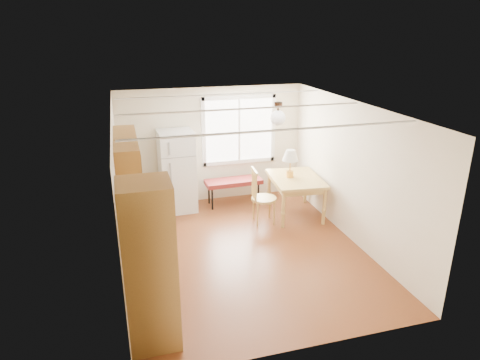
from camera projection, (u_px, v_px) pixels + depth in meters
name	position (u px, v px, depth m)	size (l,w,h in m)	color
room_shell	(245.00, 183.00, 7.03)	(4.60, 5.60, 2.62)	#502310
kitchen_run	(143.00, 236.00, 6.16)	(0.65, 3.40, 2.20)	brown
window_unit	(239.00, 130.00, 9.32)	(1.64, 0.05, 1.51)	white
pendant_light	(278.00, 117.00, 7.24)	(0.26, 0.26, 0.40)	#301E15
refrigerator	(177.00, 171.00, 8.87)	(0.72, 0.74, 1.70)	silver
bench	(234.00, 182.00, 9.25)	(1.24, 0.49, 0.56)	maroon
dining_table	(296.00, 182.00, 8.67)	(1.09, 1.38, 0.80)	#AB8842
chair	(259.00, 192.00, 8.31)	(0.49, 0.49, 1.11)	#AB8842
table_lamp	(290.00, 158.00, 8.53)	(0.33, 0.33, 0.57)	gold
coffee_maker	(145.00, 245.00, 5.49)	(0.21, 0.26, 0.39)	black
kettle	(141.00, 231.00, 5.96)	(0.13, 0.13, 0.24)	red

